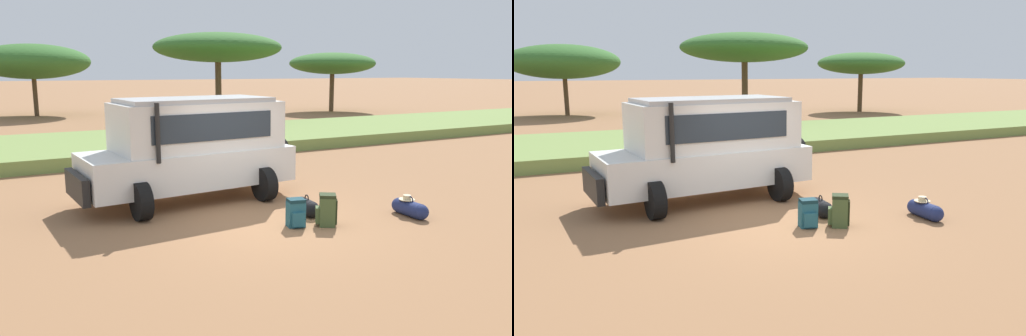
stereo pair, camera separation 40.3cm
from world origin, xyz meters
The scene contains 10 objects.
ground_plane centered at (0.00, 0.00, 0.00)m, with size 320.00×320.00×0.00m, color #936642.
grass_bank centered at (0.00, 10.91, 0.22)m, with size 120.00×7.00×0.44m.
safari_vehicle centered at (-0.69, 2.45, 1.29)m, with size 5.42×2.96×2.44m.
backpack_beside_front_wheel centered at (0.93, -0.74, 0.32)m, with size 0.48×0.44×0.65m.
backpack_cluster_center centered at (0.35, -0.50, 0.28)m, with size 0.39×0.42×0.57m.
duffel_bag_low_black_case centered at (2.90, -1.03, 0.17)m, with size 0.34×0.96×0.44m.
duffel_bag_soft_canvas centered at (1.00, 0.09, 0.18)m, with size 0.39×0.81×0.45m.
acacia_tree_far_left centered at (-2.03, 28.70, 3.66)m, with size 7.54×6.66×4.83m.
acacia_tree_left_mid centered at (6.92, 18.17, 4.34)m, with size 7.35×7.08×5.18m.
acacia_tree_centre_back centered at (18.31, 22.65, 3.58)m, with size 6.72×6.01×4.40m.
Camera 1 is at (-4.83, -8.56, 3.06)m, focal length 35.00 mm.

